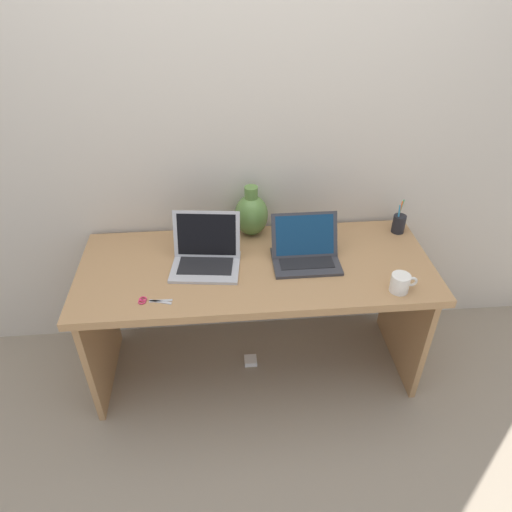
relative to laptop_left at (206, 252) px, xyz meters
name	(u,v)px	position (x,y,z in m)	size (l,w,h in m)	color
ground_plane	(256,366)	(0.23, -0.04, -0.78)	(6.00, 6.00, 0.00)	gray
back_wall	(249,138)	(0.23, 0.34, 0.42)	(4.40, 0.04, 2.40)	beige
desk	(256,287)	(0.23, -0.04, -0.20)	(1.69, 0.68, 0.72)	#AD7F51
laptop_left	(206,252)	(0.00, 0.00, 0.00)	(0.34, 0.29, 0.24)	#B2B2B7
laptop_right	(305,249)	(0.47, -0.01, -0.01)	(0.32, 0.24, 0.21)	#333338
green_vase	(251,214)	(0.23, 0.24, 0.05)	(0.17, 0.17, 0.27)	#5B843D
coffee_mug	(400,283)	(0.85, -0.28, -0.02)	(0.12, 0.08, 0.08)	white
pen_cup	(399,223)	(1.00, 0.19, -0.01)	(0.07, 0.07, 0.18)	black
scissors	(149,301)	(-0.25, -0.26, -0.06)	(0.15, 0.06, 0.01)	#B7B7BC
power_brick	(251,361)	(0.21, -0.01, -0.77)	(0.07, 0.07, 0.03)	white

